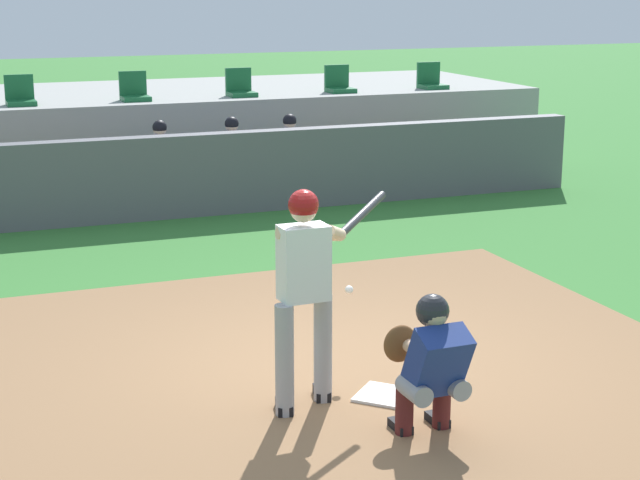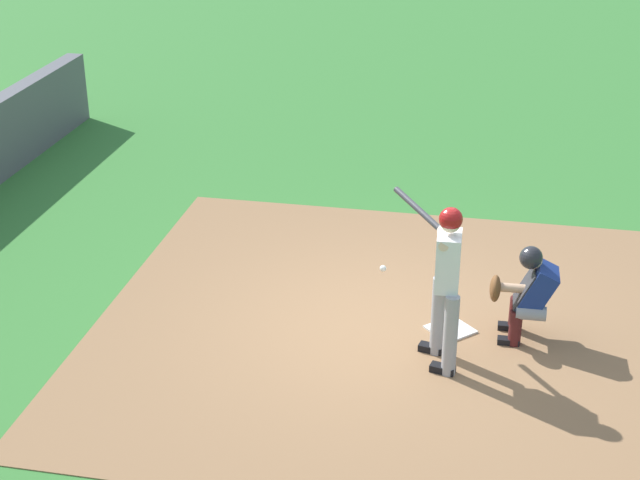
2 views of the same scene
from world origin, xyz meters
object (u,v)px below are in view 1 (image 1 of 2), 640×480
stadium_seat_2 (20,97)px  stadium_seat_4 (240,88)px  batter_at_plate (306,285)px  dugout_player_2 (292,154)px  stadium_seat_5 (339,85)px  stadium_seat_3 (134,92)px  home_plate (385,395)px  catcher_crouched (429,361)px  stadium_seat_6 (431,81)px  dugout_player_1 (235,158)px  dugout_player_0 (163,162)px

stadium_seat_2 → stadium_seat_4: same height
batter_at_plate → stadium_seat_4: bearing=76.0°
dugout_player_2 → stadium_seat_5: 2.74m
stadium_seat_5 → dugout_player_2: bearing=-128.6°
stadium_seat_5 → stadium_seat_4: bearing=180.0°
stadium_seat_3 → home_plate: bearing=-90.0°
home_plate → catcher_crouched: bearing=-90.8°
home_plate → stadium_seat_6: 11.70m
batter_at_plate → stadium_seat_3: 10.16m
home_plate → stadium_seat_4: size_ratio=0.92×
stadium_seat_3 → stadium_seat_4: size_ratio=1.00×
home_plate → dugout_player_1: 8.25m
dugout_player_1 → stadium_seat_3: size_ratio=2.71×
stadium_seat_3 → stadium_seat_5: same height
stadium_seat_6 → stadium_seat_5: bearing=180.0°
stadium_seat_6 → stadium_seat_3: bearing=180.0°
stadium_seat_4 → stadium_seat_5: same height
home_plate → stadium_seat_3: (0.00, 10.18, 1.51)m
dugout_player_0 → stadium_seat_3: stadium_seat_3 is taller
dugout_player_2 → stadium_seat_2: stadium_seat_2 is taller
dugout_player_0 → stadium_seat_3: 2.21m
dugout_player_2 → stadium_seat_6: (3.48, 2.03, 0.86)m
batter_at_plate → catcher_crouched: (0.66, -0.85, -0.43)m
catcher_crouched → stadium_seat_4: (1.87, 10.97, 0.93)m
dugout_player_0 → stadium_seat_5: (3.72, 2.03, 0.86)m
stadium_seat_3 → stadium_seat_6: size_ratio=1.00×
catcher_crouched → stadium_seat_2: stadium_seat_2 is taller
batter_at_plate → stadium_seat_3: (0.67, 10.12, 0.50)m
stadium_seat_2 → stadium_seat_5: same height
stadium_seat_3 → stadium_seat_5: 3.71m
stadium_seat_2 → stadium_seat_5: size_ratio=1.00×
dugout_player_0 → stadium_seat_5: size_ratio=2.71×
home_plate → batter_at_plate: batter_at_plate is taller
catcher_crouched → stadium_seat_6: stadium_seat_6 is taller
catcher_crouched → dugout_player_2: size_ratio=1.50×
stadium_seat_2 → stadium_seat_3: bearing=0.0°
stadium_seat_4 → stadium_seat_5: size_ratio=1.00×
stadium_seat_3 → stadium_seat_4: 1.86m
dugout_player_2 → stadium_seat_2: (-3.95, 2.03, 0.86)m
batter_at_plate → stadium_seat_4: 10.45m
stadium_seat_3 → stadium_seat_5: (3.71, 0.00, 0.00)m
stadium_seat_3 → dugout_player_0: bearing=-90.3°
batter_at_plate → stadium_seat_4: stadium_seat_4 is taller
stadium_seat_5 → dugout_player_0: bearing=-151.3°
dugout_player_0 → dugout_player_2: bearing=0.0°
stadium_seat_2 → stadium_seat_3: same height
stadium_seat_2 → stadium_seat_5: (5.57, 0.00, 0.00)m
home_plate → stadium_seat_3: size_ratio=0.92×
dugout_player_0 → dugout_player_1: bearing=0.0°
home_plate → dugout_player_0: dugout_player_0 is taller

